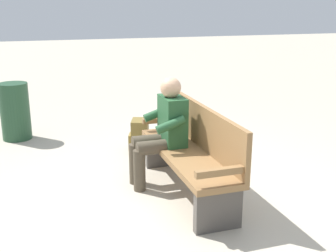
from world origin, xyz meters
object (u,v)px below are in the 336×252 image
(backpack, at_px, (140,137))
(trash_bin, at_px, (15,111))
(bench_near, at_px, (193,151))
(person_seated, at_px, (163,129))

(backpack, relative_size, trash_bin, 0.55)
(bench_near, relative_size, backpack, 3.99)
(backpack, distance_m, trash_bin, 1.95)
(backpack, bearing_deg, person_seated, 179.90)
(bench_near, height_order, person_seated, person_seated)
(person_seated, xyz_separation_m, trash_bin, (2.18, 1.56, -0.21))
(person_seated, distance_m, trash_bin, 2.69)
(person_seated, bearing_deg, bench_near, -142.89)
(bench_near, xyz_separation_m, backpack, (1.35, 0.23, -0.24))
(bench_near, xyz_separation_m, trash_bin, (2.49, 1.79, -0.05))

